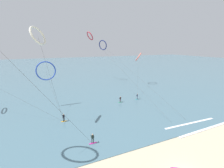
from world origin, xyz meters
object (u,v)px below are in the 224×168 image
object	(u,v)px
surfer_magenta	(93,139)
kite_ivory	(38,36)
surfer_teal	(137,97)
kite_crimson	(90,36)
kite_cobalt	(46,71)
surfer_amber	(64,118)
surfer_emerald	(120,100)
kite_navy	(103,45)
kite_coral	(138,57)

from	to	relation	value
surfer_magenta	kite_ivory	size ratio (longest dim) A/B	0.09
surfer_teal	kite_crimson	distance (m)	39.17
kite_ivory	kite_cobalt	size ratio (longest dim) A/B	1.61
surfer_amber	kite_cobalt	bearing A→B (deg)	-116.99
surfer_emerald	kite_navy	distance (m)	33.39
kite_navy	kite_crimson	bearing A→B (deg)	11.26
surfer_amber	surfer_magenta	xyz separation A→B (m)	(3.07, -10.06, 0.00)
surfer_amber	surfer_magenta	distance (m)	10.52
surfer_amber	kite_ivory	bearing A→B (deg)	-40.90
surfer_magenta	kite_coral	world-z (taller)	kite_coral
surfer_teal	surfer_emerald	distance (m)	5.73
surfer_amber	surfer_teal	bearing A→B (deg)	156.44
surfer_magenta	kite_navy	xyz separation A→B (m)	(19.61, 44.82, 14.91)
kite_ivory	kite_navy	xyz separation A→B (m)	(26.04, 34.61, -1.59)
surfer_amber	kite_coral	bearing A→B (deg)	175.71
kite_coral	kite_cobalt	bearing A→B (deg)	-37.10
surfer_emerald	kite_crimson	world-z (taller)	kite_crimson
kite_ivory	kite_crimson	size ratio (longest dim) A/B	0.37
surfer_amber	surfer_magenta	world-z (taller)	same
surfer_amber	kite_cobalt	distance (m)	14.00
surfer_amber	surfer_teal	size ratio (longest dim) A/B	1.00
surfer_teal	kite_ivory	distance (m)	30.77
kite_crimson	surfer_amber	bearing A→B (deg)	146.00
surfer_amber	kite_cobalt	xyz separation A→B (m)	(-2.16, 10.82, 8.62)
surfer_teal	kite_navy	distance (m)	32.59
surfer_amber	kite_navy	distance (m)	44.10
surfer_magenta	surfer_emerald	bearing A→B (deg)	-131.48
kite_coral	kite_navy	size ratio (longest dim) A/B	0.39
kite_cobalt	kite_crimson	bearing A→B (deg)	56.51
kite_crimson	kite_navy	size ratio (longest dim) A/B	1.11
kite_coral	surfer_amber	bearing A→B (deg)	-21.03
kite_coral	kite_ivory	xyz separation A→B (m)	(-36.15, -21.98, 6.12)
kite_coral	kite_ivory	bearing A→B (deg)	-23.74
kite_ivory	kite_cobalt	bearing A→B (deg)	29.52
kite_coral	surfer_teal	bearing A→B (deg)	1.49
surfer_magenta	kite_crimson	world-z (taller)	kite_crimson
surfer_teal	surfer_emerald	xyz separation A→B (m)	(-5.73, -0.21, 0.00)
surfer_amber	kite_crimson	distance (m)	47.94
kite_ivory	kite_crimson	distance (m)	45.51
kite_crimson	kite_cobalt	world-z (taller)	kite_crimson
surfer_amber	kite_navy	size ratio (longest dim) A/B	0.04
kite_navy	kite_cobalt	xyz separation A→B (m)	(-24.84, -23.95, -6.29)
kite_navy	surfer_magenta	bearing A→B (deg)	129.47
kite_coral	kite_ivory	distance (m)	42.75
surfer_amber	kite_crimson	world-z (taller)	kite_crimson
surfer_amber	surfer_emerald	distance (m)	17.19
kite_coral	kite_ivory	world-z (taller)	kite_ivory
surfer_teal	surfer_emerald	size ratio (longest dim) A/B	1.00
surfer_emerald	kite_crimson	size ratio (longest dim) A/B	0.03
surfer_teal	kite_crimson	world-z (taller)	kite_crimson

